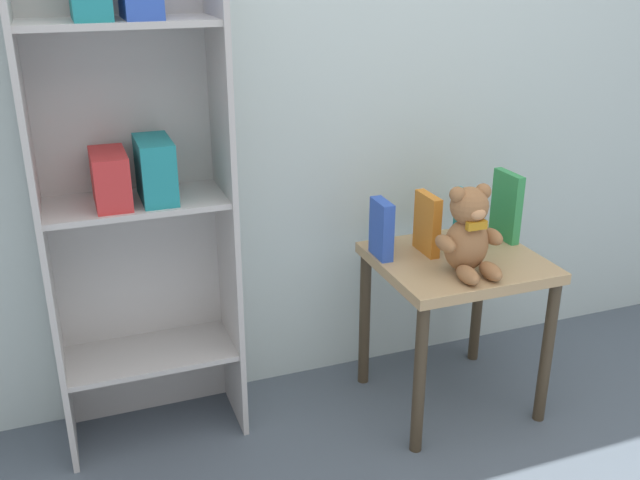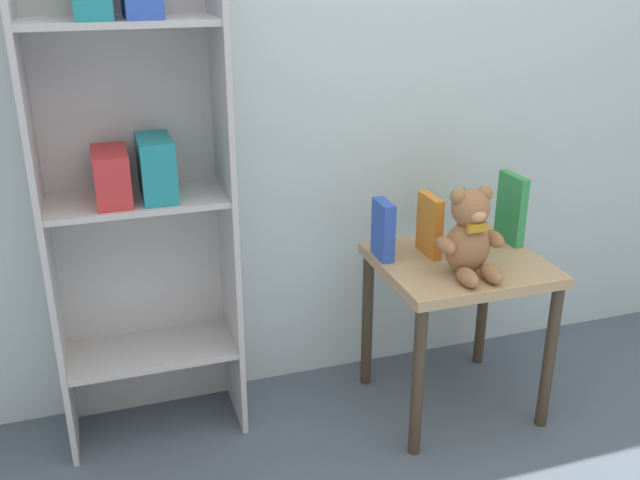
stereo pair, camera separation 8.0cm
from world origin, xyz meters
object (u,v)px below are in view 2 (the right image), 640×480
object	(u,v)px
bookshelf_side	(133,168)
teddy_bear	(470,236)
display_table	(458,284)
book_standing_blue	(383,230)
book_standing_orange	(430,225)
book_standing_green	(511,209)
book_standing_teal	(470,221)

from	to	relation	value
bookshelf_side	teddy_bear	world-z (taller)	bookshelf_side
display_table	book_standing_blue	distance (m)	0.32
teddy_bear	display_table	bearing A→B (deg)	72.02
book_standing_orange	book_standing_green	xyz separation A→B (m)	(0.32, 0.01, 0.02)
display_table	book_standing_green	size ratio (longest dim) A/B	2.30
book_standing_orange	book_standing_blue	bearing A→B (deg)	173.13
bookshelf_side	book_standing_orange	xyz separation A→B (m)	(0.93, -0.15, -0.24)
book_standing_blue	book_standing_teal	bearing A→B (deg)	0.32
book_standing_blue	display_table	bearing A→B (deg)	-21.13
display_table	book_standing_orange	bearing A→B (deg)	135.33
bookshelf_side	book_standing_blue	xyz separation A→B (m)	(0.77, -0.13, -0.25)
book_standing_orange	book_standing_teal	xyz separation A→B (m)	(0.16, 0.01, -0.01)
bookshelf_side	teddy_bear	distance (m)	1.06
book_standing_blue	book_standing_teal	distance (m)	0.32
teddy_bear	book_standing_orange	xyz separation A→B (m)	(-0.04, 0.19, -0.03)
bookshelf_side	display_table	xyz separation A→B (m)	(1.01, -0.23, -0.44)
bookshelf_side	display_table	world-z (taller)	bookshelf_side
bookshelf_side	book_standing_blue	bearing A→B (deg)	-9.67
teddy_bear	bookshelf_side	bearing A→B (deg)	160.95
bookshelf_side	display_table	bearing A→B (deg)	-12.78
teddy_bear	book_standing_teal	size ratio (longest dim) A/B	1.50
display_table	book_standing_green	distance (m)	0.33
teddy_bear	book_standing_teal	world-z (taller)	teddy_bear
teddy_bear	book_standing_orange	world-z (taller)	teddy_bear
teddy_bear	book_standing_orange	bearing A→B (deg)	103.51
book_standing_teal	book_standing_blue	bearing A→B (deg)	-178.33
teddy_bear	book_standing_blue	distance (m)	0.29
book_standing_green	book_standing_orange	bearing A→B (deg)	-179.04
teddy_bear	book_standing_green	distance (m)	0.34
display_table	book_standing_blue	world-z (taller)	book_standing_blue
teddy_bear	book_standing_blue	xyz separation A→B (m)	(-0.20, 0.21, -0.03)
display_table	book_standing_teal	world-z (taller)	book_standing_teal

